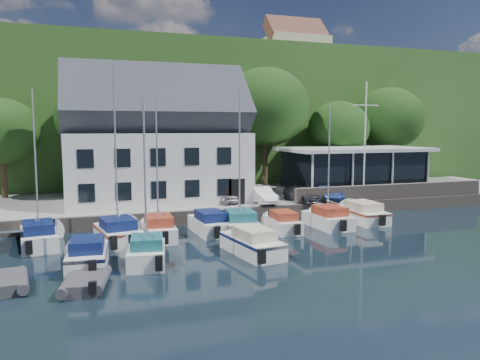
{
  "coord_description": "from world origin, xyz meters",
  "views": [
    {
      "loc": [
        -12.69,
        -21.43,
        6.93
      ],
      "look_at": [
        -2.42,
        9.0,
        3.32
      ],
      "focal_mm": 35.0,
      "sensor_mm": 36.0,
      "label": 1
    }
  ],
  "objects_px": {
    "club_pavilion": "(353,170)",
    "flagpole": "(365,141)",
    "harbor_building": "(157,147)",
    "boat_r1_1": "(116,164)",
    "boat_r2_0": "(88,253)",
    "boat_r1_4": "(240,163)",
    "car_blue": "(326,192)",
    "dinghy_0": "(5,280)",
    "boat_r1_6": "(329,161)",
    "car_dgrey": "(302,194)",
    "boat_r1_3": "(210,222)",
    "boat_r1_0": "(36,169)",
    "boat_r2_1": "(145,175)",
    "car_silver": "(223,194)",
    "boat_r1_5": "(282,221)",
    "boat_r1_2": "(157,165)",
    "car_white": "(262,195)",
    "boat_r1_7": "(361,211)",
    "dinghy_1": "(86,280)",
    "boat_r2_2": "(252,241)"
  },
  "relations": [
    {
      "from": "boat_r1_3",
      "to": "dinghy_0",
      "type": "distance_m",
      "value": 13.45
    },
    {
      "from": "boat_r1_0",
      "to": "boat_r2_1",
      "type": "relative_size",
      "value": 1.01
    },
    {
      "from": "boat_r1_4",
      "to": "boat_r1_7",
      "type": "relative_size",
      "value": 1.4
    },
    {
      "from": "flagpole",
      "to": "boat_r2_2",
      "type": "height_order",
      "value": "flagpole"
    },
    {
      "from": "boat_r1_3",
      "to": "boat_r2_0",
      "type": "relative_size",
      "value": 1.12
    },
    {
      "from": "boat_r1_2",
      "to": "dinghy_1",
      "type": "bearing_deg",
      "value": -116.83
    },
    {
      "from": "boat_r1_7",
      "to": "boat_r2_0",
      "type": "relative_size",
      "value": 1.22
    },
    {
      "from": "boat_r1_1",
      "to": "boat_r2_1",
      "type": "xyz_separation_m",
      "value": [
        1.06,
        -4.94,
        -0.23
      ]
    },
    {
      "from": "car_blue",
      "to": "boat_r1_1",
      "type": "bearing_deg",
      "value": -161.53
    },
    {
      "from": "boat_r1_3",
      "to": "boat_r1_6",
      "type": "xyz_separation_m",
      "value": [
        8.31,
        -0.84,
        3.87
      ]
    },
    {
      "from": "boat_r1_3",
      "to": "boat_r1_7",
      "type": "relative_size",
      "value": 0.91
    },
    {
      "from": "boat_r1_1",
      "to": "boat_r2_1",
      "type": "height_order",
      "value": "boat_r1_1"
    },
    {
      "from": "club_pavilion",
      "to": "boat_r1_4",
      "type": "bearing_deg",
      "value": -148.06
    },
    {
      "from": "boat_r1_6",
      "to": "boat_r2_0",
      "type": "distance_m",
      "value": 17.15
    },
    {
      "from": "car_blue",
      "to": "boat_r2_1",
      "type": "height_order",
      "value": "boat_r2_1"
    },
    {
      "from": "boat_r1_0",
      "to": "boat_r1_2",
      "type": "height_order",
      "value": "boat_r1_2"
    },
    {
      "from": "car_dgrey",
      "to": "boat_r1_1",
      "type": "height_order",
      "value": "boat_r1_1"
    },
    {
      "from": "boat_r2_0",
      "to": "boat_r1_4",
      "type": "bearing_deg",
      "value": 32.77
    },
    {
      "from": "dinghy_1",
      "to": "flagpole",
      "type": "bearing_deg",
      "value": 40.31
    },
    {
      "from": "harbor_building",
      "to": "boat_r1_4",
      "type": "relative_size",
      "value": 1.54
    },
    {
      "from": "club_pavilion",
      "to": "flagpole",
      "type": "bearing_deg",
      "value": -109.58
    },
    {
      "from": "harbor_building",
      "to": "boat_r1_3",
      "type": "distance_m",
      "value": 10.0
    },
    {
      "from": "boat_r1_1",
      "to": "boat_r1_5",
      "type": "distance_m",
      "value": 11.51
    },
    {
      "from": "boat_r1_2",
      "to": "boat_r1_5",
      "type": "distance_m",
      "value": 9.21
    },
    {
      "from": "car_white",
      "to": "boat_r2_0",
      "type": "relative_size",
      "value": 0.71
    },
    {
      "from": "harbor_building",
      "to": "boat_r1_6",
      "type": "distance_m",
      "value": 14.08
    },
    {
      "from": "car_white",
      "to": "boat_r1_6",
      "type": "xyz_separation_m",
      "value": [
        2.77,
        -5.62,
        2.99
      ]
    },
    {
      "from": "boat_r2_2",
      "to": "dinghy_1",
      "type": "distance_m",
      "value": 9.17
    },
    {
      "from": "boat_r1_5",
      "to": "boat_r2_1",
      "type": "relative_size",
      "value": 0.6
    },
    {
      "from": "car_silver",
      "to": "boat_r1_7",
      "type": "height_order",
      "value": "car_silver"
    },
    {
      "from": "club_pavilion",
      "to": "car_dgrey",
      "type": "height_order",
      "value": "club_pavilion"
    },
    {
      "from": "boat_r1_3",
      "to": "boat_r2_0",
      "type": "height_order",
      "value": "boat_r2_0"
    },
    {
      "from": "boat_r1_5",
      "to": "boat_r2_0",
      "type": "bearing_deg",
      "value": -155.99
    },
    {
      "from": "dinghy_0",
      "to": "car_blue",
      "type": "bearing_deg",
      "value": 21.32
    },
    {
      "from": "car_silver",
      "to": "boat_r1_1",
      "type": "height_order",
      "value": "boat_r1_1"
    },
    {
      "from": "boat_r1_2",
      "to": "boat_r1_1",
      "type": "bearing_deg",
      "value": -172.93
    },
    {
      "from": "boat_r1_4",
      "to": "dinghy_0",
      "type": "xyz_separation_m",
      "value": [
        -13.02,
        -6.91,
        -4.3
      ]
    },
    {
      "from": "flagpole",
      "to": "boat_r2_2",
      "type": "distance_m",
      "value": 17.72
    },
    {
      "from": "car_white",
      "to": "boat_r1_5",
      "type": "distance_m",
      "value": 5.76
    },
    {
      "from": "harbor_building",
      "to": "dinghy_0",
      "type": "distance_m",
      "value": 19.18
    },
    {
      "from": "car_dgrey",
      "to": "harbor_building",
      "type": "bearing_deg",
      "value": 149.57
    },
    {
      "from": "harbor_building",
      "to": "boat_r1_1",
      "type": "relative_size",
      "value": 1.51
    },
    {
      "from": "boat_r1_1",
      "to": "boat_r1_2",
      "type": "distance_m",
      "value": 2.47
    },
    {
      "from": "flagpole",
      "to": "dinghy_0",
      "type": "relative_size",
      "value": 3.03
    },
    {
      "from": "boat_r1_3",
      "to": "boat_r2_2",
      "type": "bearing_deg",
      "value": -84.73
    },
    {
      "from": "boat_r2_0",
      "to": "boat_r1_3",
      "type": "bearing_deg",
      "value": 41.3
    },
    {
      "from": "harbor_building",
      "to": "car_white",
      "type": "bearing_deg",
      "value": -26.83
    },
    {
      "from": "club_pavilion",
      "to": "boat_r1_4",
      "type": "height_order",
      "value": "boat_r1_4"
    },
    {
      "from": "boat_r1_7",
      "to": "boat_r2_1",
      "type": "bearing_deg",
      "value": -160.07
    },
    {
      "from": "boat_r1_2",
      "to": "club_pavilion",
      "type": "bearing_deg",
      "value": 26.16
    }
  ]
}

